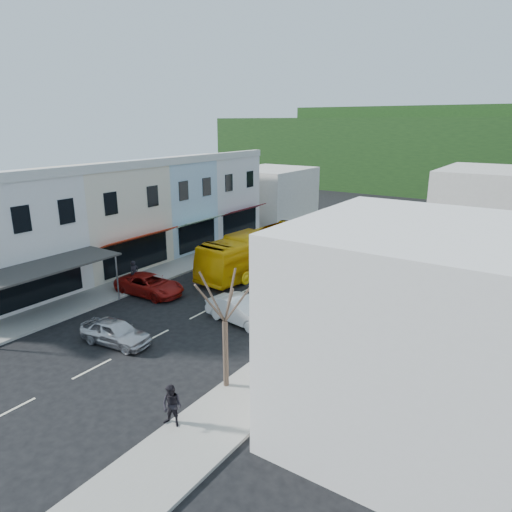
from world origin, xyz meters
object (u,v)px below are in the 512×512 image
Objects in this scene: pedestrian_left at (135,273)px; street_tree at (225,321)px; car_red at (150,285)px; direction_sign at (288,309)px; bus at (258,252)px; car_silver at (115,332)px; traffic_signal at (429,210)px; pedestrian_right at (172,406)px; car_white at (241,311)px.

street_tree is (13.29, -6.65, 2.21)m from pedestrian_left.
pedestrian_left reaches higher than car_red.
direction_sign is 5.71m from street_tree.
bus is at bearing 118.88° from street_tree.
car_silver is 2.59× the size of pedestrian_left.
traffic_signal is (13.36, 27.27, 1.70)m from pedestrian_left.
pedestrian_right is 0.26× the size of street_tree.
pedestrian_left is at bearing 34.46° from car_silver.
pedestrian_left is (-1.99, 0.47, 0.30)m from car_red.
traffic_signal is (0.07, 37.27, 1.70)m from pedestrian_right.
car_red is 14.78m from pedestrian_right.
direction_sign is at bearing 78.10° from pedestrian_right.
pedestrian_left is at bearing -166.63° from direction_sign.
street_tree is (7.40, -0.07, 2.51)m from car_silver.
bus reaches higher than pedestrian_left.
pedestrian_right is at bearing -71.12° from direction_sign.
street_tree is at bearing -121.97° from car_red.
car_white is at bearing 97.80° from pedestrian_right.
pedestrian_right is at bearing -90.00° from street_tree.
pedestrian_left is 0.31× the size of traffic_signal.
car_silver is 0.69× the size of street_tree.
car_white is 0.96× the size of car_red.
bus is 21.01m from traffic_signal.
traffic_signal is at bearing 0.62° from car_white.
direction_sign is at bearing 87.18° from traffic_signal.
car_silver and car_red have the same top height.
pedestrian_right is at bearing -61.82° from bus.
pedestrian_right is (7.40, -3.42, 0.30)m from car_silver.
pedestrian_left is at bearing 73.34° from car_red.
direction_sign is (-0.10, 8.88, 0.79)m from pedestrian_right.
street_tree reaches higher than car_white.
street_tree is at bearing -57.09° from bus.
traffic_signal reaches higher than car_red.
car_white is at bearing -169.16° from direction_sign.
traffic_signal is (11.37, 27.74, 2.00)m from car_red.
pedestrian_left and pedestrian_right have the same top height.
pedestrian_left is (-9.83, 0.69, 0.30)m from car_white.
bus is at bearing -4.82° from car_silver.
car_white is 0.81× the size of traffic_signal.
pedestrian_right is at bearing -133.44° from car_red.
car_red is at bearing 96.24° from car_white.
bus is at bearing 64.77° from traffic_signal.
bus is 6.82× the size of pedestrian_left.
street_tree is at bearing -104.49° from pedestrian_left.
car_silver is at bearing -126.09° from pedestrian_left.
street_tree is (11.30, -6.18, 2.51)m from car_red.
direction_sign is at bearing -60.57° from car_silver.
bus is 9.52m from pedestrian_left.
pedestrian_left is at bearing 153.41° from street_tree.
car_white is 9.86m from pedestrian_left.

